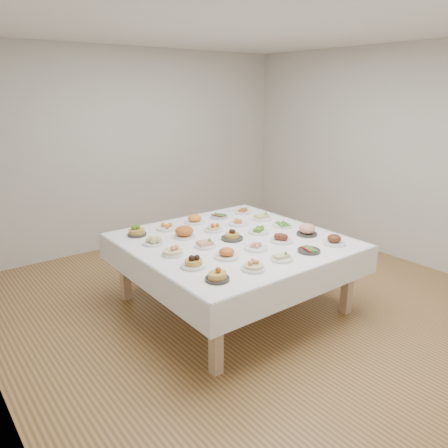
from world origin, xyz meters
TOP-DOWN VIEW (x-y plane):
  - room_envelope at (0.00, 0.00)m, footprint 5.02×5.02m
  - display_table at (-0.20, -0.02)m, footprint 2.06×2.06m
  - dish_0 at (-0.93, -0.73)m, footprint 0.20×0.20m
  - dish_1 at (-0.55, -0.75)m, footprint 0.21×0.21m
  - dish_2 at (-0.20, -0.73)m, footprint 0.20×0.20m
  - dish_3 at (0.15, -0.74)m, footprint 0.22×0.21m
  - dish_4 at (0.52, -0.75)m, footprint 0.23×0.23m
  - dish_5 at (-0.92, -0.38)m, footprint 0.22×0.22m
  - dish_6 at (-0.56, -0.38)m, footprint 0.23×0.23m
  - dish_7 at (-0.20, -0.38)m, footprint 0.22×0.22m
  - dish_8 at (0.15, -0.38)m, footprint 0.23×0.23m
  - dish_9 at (0.51, -0.39)m, footprint 0.21×0.21m
  - dish_10 at (-0.92, -0.03)m, footprint 0.20×0.20m
  - dish_11 at (-0.55, -0.03)m, footprint 0.21×0.21m
  - dish_12 at (-0.20, -0.02)m, footprint 0.22×0.22m
  - dish_13 at (0.16, -0.02)m, footprint 0.21×0.21m
  - dish_14 at (0.52, -0.02)m, footprint 0.23×0.22m
  - dish_15 at (-0.92, 0.34)m, footprint 0.20×0.20m
  - dish_16 at (-0.56, 0.33)m, footprint 0.24×0.24m
  - dish_17 at (-0.19, 0.33)m, footprint 0.20×0.20m
  - dish_18 at (0.17, 0.34)m, footprint 0.22×0.22m
  - dish_19 at (0.52, 0.33)m, footprint 0.22×0.22m
  - dish_20 at (-0.93, 0.69)m, footprint 0.21×0.21m
  - dish_21 at (-0.56, 0.69)m, footprint 0.23×0.23m
  - dish_22 at (-0.19, 0.70)m, footprint 0.23×0.23m
  - dish_23 at (0.17, 0.70)m, footprint 0.21×0.21m
  - dish_24 at (0.53, 0.69)m, footprint 0.21×0.21m

SIDE VIEW (x-z plane):
  - display_table at x=-0.20m, z-range 0.31..1.06m
  - dish_23 at x=0.17m, z-range 0.75..0.80m
  - dish_3 at x=0.15m, z-range 0.75..0.80m
  - dish_14 at x=0.52m, z-range 0.75..0.80m
  - dish_2 at x=-0.20m, z-range 0.74..0.82m
  - dish_24 at x=0.53m, z-range 0.74..0.82m
  - dish_13 at x=0.16m, z-range 0.74..0.83m
  - dish_18 at x=0.17m, z-range 0.74..0.83m
  - dish_7 at x=-0.20m, z-range 0.74..0.83m
  - dish_11 at x=-0.55m, z-range 0.74..0.84m
  - dish_15 at x=-0.92m, z-range 0.75..0.84m
  - dish_8 at x=0.15m, z-range 0.74..0.84m
  - dish_21 at x=-0.56m, z-range 0.74..0.84m
  - dish_19 at x=0.52m, z-range 0.74..0.85m
  - dish_12 at x=-0.20m, z-range 0.74..0.86m
  - dish_6 at x=-0.56m, z-range 0.74..0.86m
  - dish_17 at x=-0.19m, z-range 0.75..0.86m
  - dish_1 at x=-0.55m, z-range 0.75..0.86m
  - dish_22 at x=-0.19m, z-range 0.74..0.87m
  - dish_0 at x=-0.93m, z-range 0.75..0.87m
  - dish_4 at x=0.52m, z-range 0.74..0.87m
  - dish_10 at x=-0.92m, z-range 0.75..0.87m
  - dish_20 at x=-0.93m, z-range 0.75..0.88m
  - dish_5 at x=-0.92m, z-range 0.75..0.88m
  - dish_16 at x=-0.56m, z-range 0.75..0.88m
  - dish_9 at x=0.51m, z-range 0.75..0.88m
  - room_envelope at x=0.00m, z-range 0.43..3.24m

